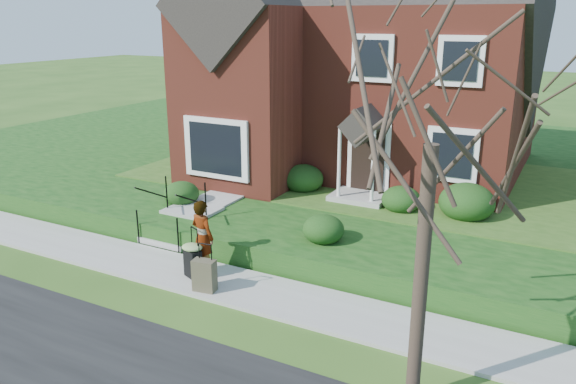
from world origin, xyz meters
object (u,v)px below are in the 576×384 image
Objects in this scene: woman at (203,237)px; tree_verge at (434,116)px; suitcase_black at (193,258)px; front_steps at (182,221)px; suitcase_olive at (204,275)px.

tree_verge is at bearing 171.16° from woman.
woman is at bearing 101.34° from suitcase_black.
woman is 0.52m from suitcase_black.
woman reaches higher than suitcase_black.
front_steps reaches higher than suitcase_olive.
suitcase_black is 1.11× the size of suitcase_olive.
suitcase_black is at bearing 90.48° from woman.
woman is 1.05m from suitcase_olive.
tree_verge reaches higher than woman.
tree_verge reaches higher than suitcase_olive.
woman reaches higher than suitcase_olive.
tree_verge is (7.37, -3.76, 3.96)m from front_steps.
front_steps is 2.55m from woman.
tree_verge reaches higher than front_steps.
front_steps is at bearing 152.97° from tree_verge.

